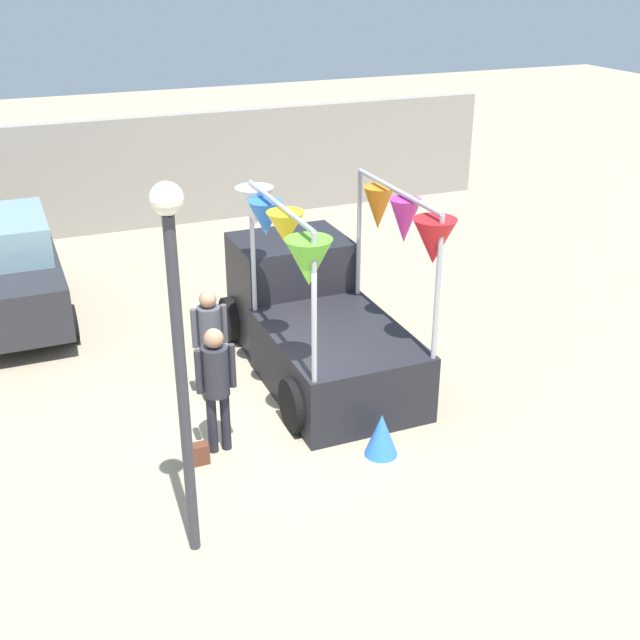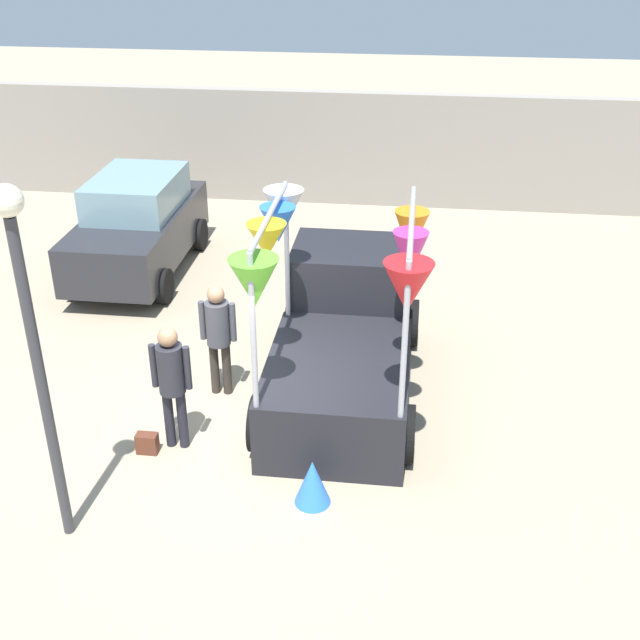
{
  "view_description": "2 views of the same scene",
  "coord_description": "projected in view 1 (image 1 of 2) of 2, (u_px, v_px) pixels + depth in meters",
  "views": [
    {
      "loc": [
        -3.03,
        -9.25,
        6.02
      ],
      "look_at": [
        0.87,
        0.25,
        1.28
      ],
      "focal_mm": 45.0,
      "sensor_mm": 36.0,
      "label": 1
    },
    {
      "loc": [
        2.08,
        -8.83,
        6.45
      ],
      "look_at": [
        0.92,
        0.56,
        1.46
      ],
      "focal_mm": 45.0,
      "sensor_mm": 36.0,
      "label": 2
    }
  ],
  "objects": [
    {
      "name": "vendor_truck",
      "position": [
        313.0,
        312.0,
        12.45
      ],
      "size": [
        2.38,
        4.08,
        3.05
      ],
      "color": "black",
      "rests_on": "ground"
    },
    {
      "name": "parked_car",
      "position": [
        8.0,
        270.0,
        14.01
      ],
      "size": [
        1.88,
        4.0,
        1.88
      ],
      "color": "#26262B",
      "rests_on": "ground"
    },
    {
      "name": "person_vendor",
      "position": [
        210.0,
        335.0,
        11.43
      ],
      "size": [
        0.53,
        0.34,
        1.72
      ],
      "color": "#2D2823",
      "rests_on": "ground"
    },
    {
      "name": "folded_kite_bundle_azure",
      "position": [
        381.0,
        435.0,
        10.43
      ],
      "size": [
        0.47,
        0.47,
        0.6
      ],
      "primitive_type": "cone",
      "rotation": [
        0.0,
        0.0,
        3.08
      ],
      "color": "blue",
      "rests_on": "ground"
    },
    {
      "name": "brick_boundary_wall",
      "position": [
        136.0,
        174.0,
        18.7
      ],
      "size": [
        18.0,
        0.36,
        2.6
      ],
      "primitive_type": "cube",
      "color": "gray",
      "rests_on": "ground"
    },
    {
      "name": "street_lamp",
      "position": [
        177.0,
        329.0,
        7.78
      ],
      "size": [
        0.32,
        0.32,
        4.15
      ],
      "color": "#333338",
      "rests_on": "ground"
    },
    {
      "name": "ground_plane",
      "position": [
        270.0,
        419.0,
        11.33
      ],
      "size": [
        60.0,
        60.0,
        0.0
      ],
      "primitive_type": "plane",
      "color": "gray"
    },
    {
      "name": "handbag",
      "position": [
        198.0,
        454.0,
        10.3
      ],
      "size": [
        0.28,
        0.16,
        0.28
      ],
      "primitive_type": "cube",
      "color": "#592D1E",
      "rests_on": "ground"
    },
    {
      "name": "person_customer",
      "position": [
        216.0,
        378.0,
        10.2
      ],
      "size": [
        0.53,
        0.34,
        1.77
      ],
      "color": "black",
      "rests_on": "ground"
    }
  ]
}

